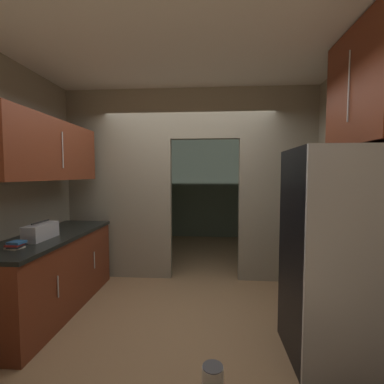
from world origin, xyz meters
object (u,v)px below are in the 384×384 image
at_px(refrigerator, 341,256).
at_px(paint_can, 213,379).
at_px(boombox, 41,231).
at_px(book_stack, 16,245).

height_order(refrigerator, paint_can, refrigerator).
xyz_separation_m(refrigerator, paint_can, (-1.08, -0.44, -0.81)).
xyz_separation_m(boombox, paint_can, (1.84, -0.85, -0.88)).
height_order(book_stack, paint_can, book_stack).
bearing_deg(book_stack, boombox, 89.81).
bearing_deg(book_stack, paint_can, -14.63).
xyz_separation_m(refrigerator, book_stack, (-2.92, 0.04, 0.03)).
relative_size(refrigerator, boombox, 4.36).
xyz_separation_m(refrigerator, boombox, (-2.92, 0.41, 0.07)).
relative_size(book_stack, paint_can, 0.85).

